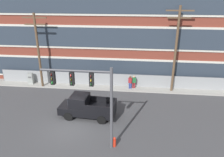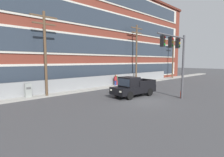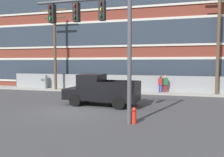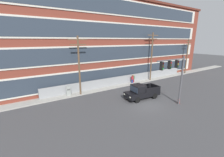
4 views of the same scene
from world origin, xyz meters
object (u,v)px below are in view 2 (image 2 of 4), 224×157
Objects in this scene: traffic_signal_mast at (176,53)px; pedestrian_by_fence at (116,80)px; fire_hydrant at (182,94)px; pedestrian_near_cabinet at (117,80)px; electrical_cabinet at (28,91)px; utility_pole_far_east at (173,57)px; pickup_truck_black at (133,87)px; utility_pole_midblock at (136,51)px; utility_pole_near_corner at (45,50)px.

pedestrian_by_fence is at bearing 76.42° from traffic_signal_mast.
pedestrian_near_cabinet is at bearing 83.31° from fire_hydrant.
fire_hydrant is at bearing -94.53° from pedestrian_by_fence.
electrical_cabinet is 0.90× the size of pedestrian_by_fence.
pedestrian_near_cabinet is 2.17× the size of fire_hydrant.
pedestrian_by_fence is 2.17× the size of fire_hydrant.
electrical_cabinet is at bearing 179.38° from utility_pole_far_east.
pickup_truck_black is 11.31m from utility_pole_midblock.
pedestrian_by_fence reaches higher than fire_hydrant.
traffic_signal_mast is at bearing -47.38° from electrical_cabinet.
utility_pole_midblock reaches higher than electrical_cabinet.
traffic_signal_mast is 4.40m from fire_hydrant.
utility_pole_midblock is at bearing -0.67° from pedestrian_by_fence.
utility_pole_far_east is 4.83× the size of pedestrian_near_cabinet.
utility_pole_midblock is 5.53× the size of pedestrian_near_cabinet.
utility_pole_far_east is at bearing -0.90° from pedestrian_by_fence.
electrical_cabinet is 12.00m from pedestrian_by_fence.
utility_pole_near_corner is 5.60× the size of electrical_cabinet.
utility_pole_midblock reaches higher than utility_pole_near_corner.
pickup_truck_black is at bearing -120.58° from pedestrian_by_fence.
utility_pole_near_corner is 11.03m from pedestrian_by_fence.
utility_pole_midblock is 1.14× the size of utility_pole_far_east.
pedestrian_near_cabinet and pedestrian_by_fence have the same top height.
electrical_cabinet is 15.16m from fire_hydrant.
pedestrian_near_cabinet is (-16.06, 0.41, -3.52)m from utility_pole_far_east.
traffic_signal_mast is 0.75× the size of utility_pole_far_east.
traffic_signal_mast is 1.19× the size of pickup_truck_black.
pedestrian_near_cabinet is 1.00× the size of pedestrian_by_fence.
electrical_cabinet is (-1.65, 0.49, -4.00)m from utility_pole_near_corner.
electrical_cabinet is at bearing 137.62° from fire_hydrant.
pedestrian_near_cabinet is (12.41, 0.10, 0.21)m from electrical_cabinet.
traffic_signal_mast is at bearing -124.95° from utility_pole_midblock.
utility_pole_far_east is at bearing 27.90° from traffic_signal_mast.
pedestrian_near_cabinet is (-4.27, 0.21, -4.23)m from utility_pole_midblock.
utility_pole_near_corner reaches higher than pickup_truck_black.
fire_hydrant is (-1.21, -10.32, -0.59)m from pedestrian_near_cabinet.
pedestrian_by_fence is at bearing 2.43° from utility_pole_near_corner.
traffic_signal_mast is 12.51m from utility_pole_midblock.
utility_pole_midblock reaches higher than pedestrian_by_fence.
electrical_cabinet is at bearing 179.64° from utility_pole_midblock.
pickup_truck_black reaches higher than fire_hydrant.
utility_pole_midblock is 17.25m from electrical_cabinet.
traffic_signal_mast is 3.63× the size of pedestrian_near_cabinet.
pickup_truck_black is at bearing 107.55° from traffic_signal_mast.
utility_pole_far_east reaches higher than pedestrian_by_fence.
traffic_signal_mast is 7.86× the size of fire_hydrant.
fire_hydrant is at bearing -42.38° from electrical_cabinet.
pickup_truck_black is 3.05× the size of pedestrian_by_fence.
fire_hydrant is (2.93, -3.84, -0.58)m from pickup_truck_black.
utility_pole_far_east is 16.84m from pedestrian_by_fence.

